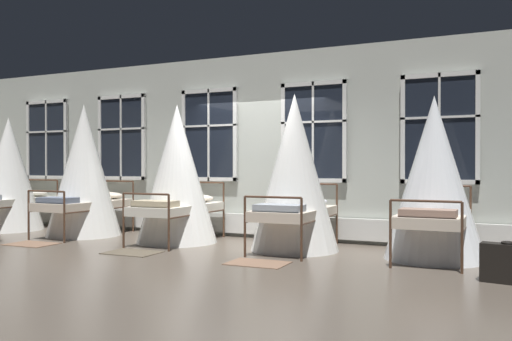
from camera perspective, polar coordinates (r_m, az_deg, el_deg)
name	(u,v)px	position (r m, az deg, el deg)	size (l,w,h in m)	color
ground	(235,245)	(8.89, -2.27, -8.00)	(28.44, 28.44, 0.00)	brown
back_wall_with_windows	(261,146)	(9.76, 0.57, 2.66)	(15.22, 0.10, 3.37)	#B2B7AD
window_bank	(259,179)	(9.65, 0.28, -0.96)	(11.61, 0.10, 2.71)	black
cot_first	(9,175)	(12.01, -25.04, -0.48)	(1.38, 1.85, 2.31)	#4C3323
cot_second	(84,172)	(10.53, -17.99, -0.15)	(1.38, 1.86, 2.48)	#4C3323
cot_third	(177,176)	(9.23, -8.48, -0.54)	(1.38, 1.84, 2.37)	#4C3323
cot_fourth	(295,174)	(8.29, 4.16, -0.42)	(1.38, 1.85, 2.44)	#4C3323
cot_fifth	(434,180)	(7.84, 18.59, -0.98)	(1.38, 1.84, 2.30)	#4C3323
rug_second	(32,244)	(9.71, -22.97, -7.29)	(0.80, 0.56, 0.01)	brown
rug_third	(132,253)	(8.30, -13.15, -8.58)	(0.80, 0.56, 0.01)	brown
rug_fourth	(258,263)	(7.23, 0.18, -9.93)	(0.80, 0.56, 0.01)	brown
suitcase_dark	(508,263)	(6.63, 25.42, -9.01)	(0.59, 0.30, 0.47)	black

